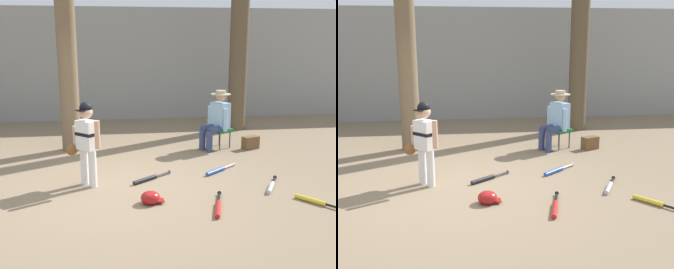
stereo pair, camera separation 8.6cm
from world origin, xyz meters
TOP-DOWN VIEW (x-y plane):
  - ground_plane at (0.00, 0.00)m, footprint 60.00×60.00m
  - concrete_back_wall at (0.00, 5.67)m, footprint 18.00×0.36m
  - tree_near_player at (-0.85, 2.34)m, footprint 0.50×0.50m
  - tree_behind_spectator at (3.08, 3.84)m, footprint 0.60×0.60m
  - young_ballplayer at (-0.40, 0.20)m, footprint 0.57×0.44m
  - folding_stool at (2.19, 2.12)m, footprint 0.55×0.55m
  - seated_spectator at (2.10, 2.06)m, footprint 0.66×0.57m
  - handbag_beside_stool at (2.80, 1.94)m, footprint 0.38×0.29m
  - bat_aluminum_silver at (2.35, -0.30)m, footprint 0.41×0.65m
  - bat_black_composite at (0.53, 0.29)m, footprint 0.66×0.53m
  - bat_blue_youth at (1.74, 0.55)m, footprint 0.65×0.54m
  - bat_yellow_trainer at (2.72, -0.93)m, footprint 0.50×0.63m
  - bat_red_barrel at (1.36, -0.95)m, footprint 0.29×0.80m
  - batting_helmet_red at (0.49, -0.63)m, footprint 0.32×0.25m

SIDE VIEW (x-z plane):
  - ground_plane at x=0.00m, z-range 0.00..0.00m
  - bat_aluminum_silver at x=2.35m, z-range 0.00..0.07m
  - bat_black_composite at x=0.53m, z-range 0.00..0.07m
  - bat_blue_youth at x=1.74m, z-range 0.00..0.07m
  - bat_yellow_trainer at x=2.72m, z-range 0.00..0.07m
  - bat_red_barrel at x=1.36m, z-range 0.00..0.07m
  - batting_helmet_red at x=0.49m, z-range -0.01..0.17m
  - handbag_beside_stool at x=2.80m, z-range 0.00..0.26m
  - folding_stool at x=2.19m, z-range 0.16..0.57m
  - seated_spectator at x=2.10m, z-range 0.04..1.24m
  - young_ballplayer at x=-0.40m, z-range 0.09..1.40m
  - concrete_back_wall at x=0.00m, z-range 0.00..3.08m
  - tree_near_player at x=-0.85m, z-range -0.24..4.91m
  - tree_behind_spectator at x=3.08m, z-range -0.29..5.06m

